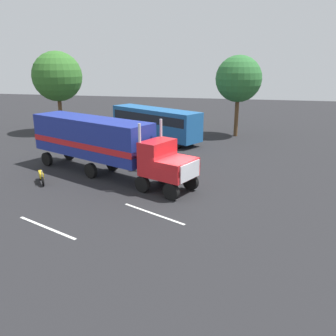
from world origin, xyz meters
TOP-DOWN VIEW (x-y plane):
  - ground_plane at (0.00, 0.00)m, footprint 120.00×120.00m
  - lane_stripe_near at (-0.50, -3.50)m, footprint 4.01×2.11m
  - lane_stripe_mid at (-5.42, -6.35)m, footprint 4.14×1.80m
  - semi_truck at (-6.04, 2.60)m, footprint 13.95×8.05m
  - person_bystander at (-3.59, 3.99)m, footprint 0.45×0.46m
  - parked_bus at (-5.18, 14.84)m, footprint 10.74×7.85m
  - motorcycle at (-9.49, -0.19)m, footprint 1.41×1.70m
  - tree_left at (3.16, 19.17)m, footprint 5.03×5.03m
  - tree_center at (-17.15, 16.61)m, footprint 5.62×5.62m

SIDE VIEW (x-z plane):
  - ground_plane at x=0.00m, z-range 0.00..0.00m
  - lane_stripe_near at x=-0.50m, z-range 0.00..0.01m
  - lane_stripe_mid at x=-5.42m, z-range 0.00..0.01m
  - motorcycle at x=-9.49m, z-range -0.08..1.04m
  - person_bystander at x=-3.59m, z-range 0.08..1.71m
  - parked_bus at x=-5.18m, z-range 0.37..3.77m
  - semi_truck at x=-6.04m, z-range 0.27..4.77m
  - tree_left at x=3.16m, z-range 1.88..10.73m
  - tree_center at x=-17.15m, z-range 1.83..11.15m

